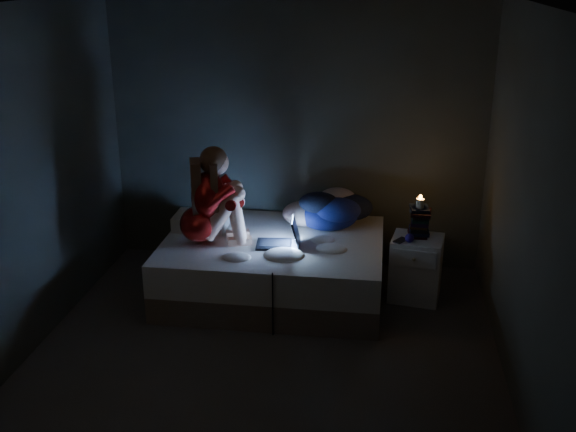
% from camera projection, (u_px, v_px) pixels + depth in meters
% --- Properties ---
extents(floor, '(3.60, 3.80, 0.02)m').
position_uv_depth(floor, '(263.00, 359.00, 5.24)').
color(floor, '#45403C').
rests_on(floor, ground).
extents(ceiling, '(3.60, 3.80, 0.02)m').
position_uv_depth(ceiling, '(258.00, 3.00, 4.33)').
color(ceiling, silver).
rests_on(ceiling, ground).
extents(wall_back, '(3.60, 0.02, 2.60)m').
position_uv_depth(wall_back, '(296.00, 134.00, 6.56)').
color(wall_back, '#33352F').
rests_on(wall_back, ground).
extents(wall_front, '(3.60, 0.02, 2.60)m').
position_uv_depth(wall_front, '(185.00, 337.00, 3.01)').
color(wall_front, '#33352F').
rests_on(wall_front, ground).
extents(wall_left, '(0.02, 3.80, 2.60)m').
position_uv_depth(wall_left, '(19.00, 187.00, 5.02)').
color(wall_left, '#33352F').
rests_on(wall_left, ground).
extents(wall_right, '(0.02, 3.80, 2.60)m').
position_uv_depth(wall_right, '(528.00, 210.00, 4.55)').
color(wall_right, '#33352F').
rests_on(wall_right, ground).
extents(bed, '(1.94, 1.45, 0.53)m').
position_uv_depth(bed, '(274.00, 267.00, 6.18)').
color(bed, beige).
rests_on(bed, ground).
extents(pillow, '(0.47, 0.34, 0.14)m').
position_uv_depth(pillow, '(201.00, 221.00, 6.32)').
color(pillow, silver).
rests_on(pillow, bed).
extents(woman, '(0.63, 0.51, 0.88)m').
position_uv_depth(woman, '(199.00, 196.00, 5.85)').
color(woman, '#7A0001').
rests_on(woman, bed).
extents(laptop, '(0.40, 0.30, 0.27)m').
position_uv_depth(laptop, '(277.00, 231.00, 5.90)').
color(laptop, black).
rests_on(laptop, bed).
extents(clothes_pile, '(0.75, 0.68, 0.36)m').
position_uv_depth(clothes_pile, '(327.00, 208.00, 6.33)').
color(clothes_pile, navy).
rests_on(clothes_pile, bed).
extents(nightstand, '(0.49, 0.45, 0.58)m').
position_uv_depth(nightstand, '(416.00, 268.00, 6.09)').
color(nightstand, silver).
rests_on(nightstand, ground).
extents(book_stack, '(0.19, 0.25, 0.28)m').
position_uv_depth(book_stack, '(419.00, 221.00, 5.99)').
color(book_stack, black).
rests_on(book_stack, nightstand).
extents(candle, '(0.07, 0.07, 0.08)m').
position_uv_depth(candle, '(420.00, 201.00, 5.93)').
color(candle, beige).
rests_on(candle, book_stack).
extents(phone, '(0.12, 0.16, 0.01)m').
position_uv_depth(phone, '(402.00, 241.00, 5.90)').
color(phone, black).
rests_on(phone, nightstand).
extents(blue_orb, '(0.08, 0.08, 0.08)m').
position_uv_depth(blue_orb, '(412.00, 239.00, 5.87)').
color(blue_orb, '#2B1991').
rests_on(blue_orb, nightstand).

